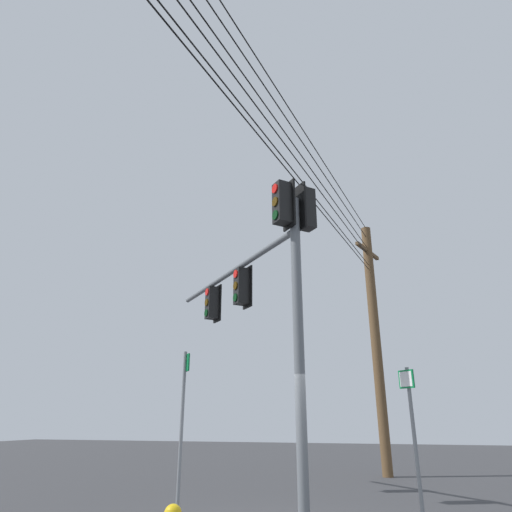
% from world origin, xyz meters
% --- Properties ---
extents(signal_mast_assembly, '(5.18, 4.92, 6.42)m').
position_xyz_m(signal_mast_assembly, '(1.55, 0.71, 4.63)').
color(signal_mast_assembly, slate).
rests_on(signal_mast_assembly, ground).
extents(utility_pole_wooden, '(1.96, 0.78, 8.58)m').
position_xyz_m(utility_pole_wooden, '(8.48, -1.57, 4.39)').
color(utility_pole_wooden, brown).
rests_on(utility_pole_wooden, ground).
extents(route_sign_primary, '(0.26, 0.23, 3.04)m').
position_xyz_m(route_sign_primary, '(0.80, 2.15, 1.79)').
color(route_sign_primary, slate).
rests_on(route_sign_primary, ground).
extents(route_sign_secondary, '(0.26, 0.27, 2.64)m').
position_xyz_m(route_sign_secondary, '(1.23, -2.17, 1.59)').
color(route_sign_secondary, slate).
rests_on(route_sign_secondary, ground).
extents(overhead_wire_span, '(17.56, 2.88, 2.45)m').
position_xyz_m(overhead_wire_span, '(-0.29, -0.14, 7.32)').
color(overhead_wire_span, black).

